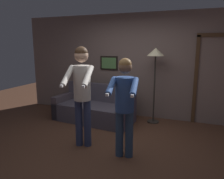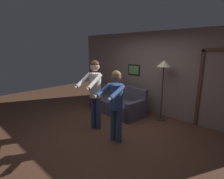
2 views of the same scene
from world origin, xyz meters
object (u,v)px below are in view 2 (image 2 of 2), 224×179
person_standing_right (116,100)px  couch (118,104)px  person_standing_left (95,88)px  torchiere_lamp (164,69)px

person_standing_right → couch: bearing=130.5°
couch → person_standing_left: (0.41, -1.33, 0.83)m
torchiere_lamp → person_standing_left: (-0.96, -1.73, -0.42)m
torchiere_lamp → couch: bearing=-163.9°
person_standing_left → couch: bearing=107.2°
person_standing_right → torchiere_lamp: bearing=85.7°
couch → torchiere_lamp: (1.37, 0.39, 1.24)m
couch → person_standing_left: bearing=-72.8°
person_standing_left → person_standing_right: size_ratio=1.11×
person_standing_right → person_standing_left: bearing=172.4°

